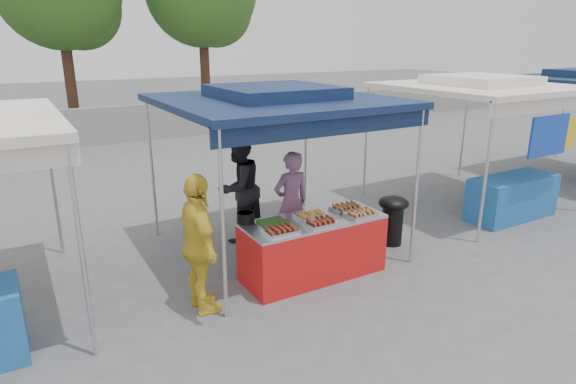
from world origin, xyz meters
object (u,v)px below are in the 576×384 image
wok_burner (393,216)px  helper_man (239,188)px  vendor_table (313,247)px  vendor_woman (291,203)px  customer_person (199,245)px  cooking_pot (246,217)px

wok_burner → helper_man: bearing=122.3°
vendor_table → vendor_woman: 0.92m
vendor_table → customer_person: 1.75m
helper_man → wok_burner: bearing=121.8°
cooking_pot → vendor_woman: vendor_woman is taller
cooking_pot → wok_burner: cooking_pot is taller
vendor_woman → customer_person: size_ratio=0.93×
vendor_woman → wok_burner: bearing=160.3°
cooking_pot → customer_person: (-0.83, -0.46, -0.05)m
vendor_table → vendor_woman: size_ratio=1.23×
vendor_woman → helper_man: bearing=-63.6°
wok_burner → vendor_woman: vendor_woman is taller
cooking_pot → vendor_woman: (0.99, 0.47, -0.11)m
wok_burner → vendor_woman: bearing=138.4°
wok_burner → vendor_woman: size_ratio=0.50×
vendor_table → helper_man: 1.81m
vendor_table → customer_person: customer_person is taller
wok_burner → vendor_woman: (-1.60, 0.54, 0.33)m
wok_burner → helper_man: size_ratio=0.46×
helper_man → customer_person: helper_man is taller
vendor_woman → helper_man: (-0.46, 0.89, 0.08)m
cooking_pot → helper_man: size_ratio=0.13×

